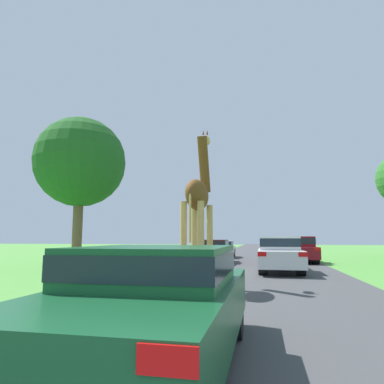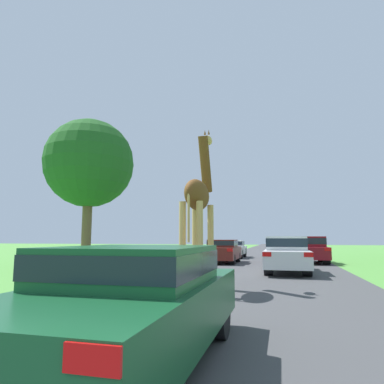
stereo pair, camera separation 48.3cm
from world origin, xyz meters
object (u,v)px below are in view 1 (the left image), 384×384
(car_queue_left, at_px, (214,251))
(car_verge_right, at_px, (222,248))
(car_queue_right, at_px, (281,247))
(tree_far_right, at_px, (80,163))
(car_rear_follower, at_px, (299,249))
(car_far_ahead, at_px, (279,253))
(giraffe_near_road, at_px, (198,202))
(car_lead_maroon, at_px, (156,300))

(car_queue_left, height_order, car_verge_right, car_queue_left)
(car_queue_right, relative_size, tree_far_right, 0.54)
(car_rear_follower, bearing_deg, car_far_ahead, -102.76)
(giraffe_near_road, bearing_deg, car_queue_left, 98.42)
(car_queue_left, bearing_deg, car_lead_maroon, -84.27)
(car_queue_left, bearing_deg, car_rear_follower, 14.23)
(car_lead_maroon, bearing_deg, car_verge_right, 94.66)
(car_lead_maroon, relative_size, car_verge_right, 1.09)
(car_queue_right, distance_m, car_rear_follower, 6.20)
(car_rear_follower, bearing_deg, car_queue_left, -165.77)
(giraffe_near_road, xyz_separation_m, car_lead_maroon, (0.58, -5.82, -1.77))
(car_far_ahead, distance_m, car_verge_right, 11.30)
(giraffe_near_road, relative_size, tree_far_right, 0.64)
(giraffe_near_road, distance_m, car_far_ahead, 6.62)
(car_lead_maroon, xyz_separation_m, car_queue_right, (2.62, 24.08, 0.03))
(car_queue_left, distance_m, car_verge_right, 5.72)
(car_far_ahead, height_order, car_verge_right, car_far_ahead)
(car_verge_right, xyz_separation_m, tree_far_right, (-6.28, -10.25, 4.72))
(car_queue_right, height_order, car_verge_right, car_queue_right)
(car_queue_right, distance_m, car_far_ahead, 12.39)
(giraffe_near_road, height_order, car_verge_right, giraffe_near_road)
(car_verge_right, relative_size, tree_far_right, 0.52)
(car_queue_right, distance_m, car_verge_right, 4.76)
(car_far_ahead, height_order, car_rear_follower, car_rear_follower)
(car_verge_right, bearing_deg, car_rear_follower, -40.74)
(car_lead_maroon, relative_size, car_far_ahead, 0.92)
(car_queue_right, xyz_separation_m, car_rear_follower, (0.72, -6.16, 0.05))
(car_verge_right, bearing_deg, tree_far_right, -121.48)
(car_lead_maroon, relative_size, car_rear_follower, 1.08)
(car_lead_maroon, xyz_separation_m, car_rear_follower, (3.34, 17.92, 0.08))
(car_queue_left, distance_m, car_rear_follower, 5.17)
(car_queue_right, bearing_deg, giraffe_near_road, -99.94)
(car_queue_right, relative_size, car_verge_right, 1.05)
(car_rear_follower, bearing_deg, car_verge_right, 139.26)
(car_queue_left, bearing_deg, car_verge_right, 91.53)
(giraffe_near_road, xyz_separation_m, car_far_ahead, (2.51, 5.89, -1.69))
(car_lead_maroon, bearing_deg, giraffe_near_road, 95.70)
(car_queue_right, distance_m, car_queue_left, 8.58)
(giraffe_near_road, relative_size, car_rear_follower, 1.24)
(car_far_ahead, relative_size, car_verge_right, 1.19)
(car_lead_maroon, height_order, tree_far_right, tree_far_right)
(giraffe_near_road, height_order, car_rear_follower, giraffe_near_road)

